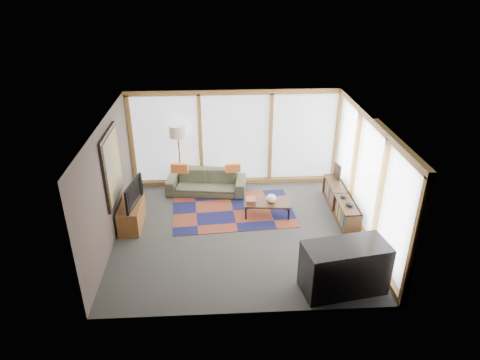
{
  "coord_description": "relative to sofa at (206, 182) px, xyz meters",
  "views": [
    {
      "loc": [
        -0.48,
        -8.02,
        5.33
      ],
      "look_at": [
        0.0,
        0.4,
        1.1
      ],
      "focal_mm": 32.0,
      "sensor_mm": 36.0,
      "label": 1
    }
  ],
  "objects": [
    {
      "name": "television",
      "position": [
        -1.65,
        -1.52,
        0.54
      ],
      "size": [
        0.3,
        0.99,
        0.57
      ],
      "primitive_type": "imported",
      "rotation": [
        0.0,
        0.0,
        1.4
      ],
      "color": "black",
      "rests_on": "tv_console"
    },
    {
      "name": "vase",
      "position": [
        1.54,
        -1.25,
        0.16
      ],
      "size": [
        0.25,
        0.25,
        0.2
      ],
      "primitive_type": "ellipsoid",
      "rotation": [
        0.0,
        0.0,
        -0.06
      ],
      "color": "silver",
      "rests_on": "coffee_table"
    },
    {
      "name": "book_stack",
      "position": [
        1.07,
        -1.22,
        0.11
      ],
      "size": [
        0.23,
        0.29,
        0.09
      ],
      "primitive_type": "cube",
      "rotation": [
        0.0,
        0.0,
        -0.03
      ],
      "color": "brown",
      "rests_on": "coffee_table"
    },
    {
      "name": "sofa",
      "position": [
        0.0,
        0.0,
        0.0
      ],
      "size": [
        2.12,
        1.04,
        0.59
      ],
      "primitive_type": "imported",
      "rotation": [
        0.0,
        0.0,
        -0.13
      ],
      "color": "#3F412F",
      "rests_on": "ground"
    },
    {
      "name": "bar_counter",
      "position": [
        2.53,
        -3.9,
        0.18
      ],
      "size": [
        1.6,
        0.95,
        0.95
      ],
      "primitive_type": "cube",
      "rotation": [
        0.0,
        0.0,
        0.17
      ],
      "color": "black",
      "rests_on": "ground"
    },
    {
      "name": "pillow_right",
      "position": [
        0.69,
        -0.03,
        0.4
      ],
      "size": [
        0.4,
        0.15,
        0.22
      ],
      "primitive_type": "cube",
      "rotation": [
        0.0,
        0.0,
        0.09
      ],
      "color": "#CD6127",
      "rests_on": "sofa"
    },
    {
      "name": "bowl_b",
      "position": [
        3.2,
        -1.42,
        0.26
      ],
      "size": [
        0.19,
        0.19,
        0.08
      ],
      "primitive_type": "ellipsoid",
      "rotation": [
        0.0,
        0.0,
        0.19
      ],
      "color": "black",
      "rests_on": "bookshelf"
    },
    {
      "name": "pillow_left",
      "position": [
        -0.67,
        0.0,
        0.42
      ],
      "size": [
        0.45,
        0.19,
        0.24
      ],
      "primitive_type": "cube",
      "rotation": [
        0.0,
        0.0,
        -0.13
      ],
      "color": "#CD6127",
      "rests_on": "sofa"
    },
    {
      "name": "tv_console",
      "position": [
        -1.68,
        -1.49,
        -0.02
      ],
      "size": [
        0.46,
        1.11,
        0.56
      ],
      "primitive_type": "cube",
      "color": "brown",
      "rests_on": "ground"
    },
    {
      "name": "ground",
      "position": [
        0.79,
        -1.93,
        -0.3
      ],
      "size": [
        5.5,
        5.5,
        0.0
      ],
      "primitive_type": "plane",
      "color": "#30302D",
      "rests_on": "ground"
    },
    {
      "name": "coffee_table",
      "position": [
        1.45,
        -1.23,
        -0.12
      ],
      "size": [
        1.11,
        0.62,
        0.36
      ],
      "primitive_type": null,
      "rotation": [
        0.0,
        0.0,
        -0.08
      ],
      "color": "#332014",
      "rests_on": "ground"
    },
    {
      "name": "bowl_a",
      "position": [
        3.24,
        -1.8,
        0.27
      ],
      "size": [
        0.21,
        0.21,
        0.1
      ],
      "primitive_type": "ellipsoid",
      "rotation": [
        0.0,
        0.0,
        -0.05
      ],
      "color": "black",
      "rests_on": "bookshelf"
    },
    {
      "name": "room_envelope",
      "position": [
        1.28,
        -1.37,
        1.24
      ],
      "size": [
        5.52,
        5.02,
        2.62
      ],
      "color": "#483D35",
      "rests_on": "ground"
    },
    {
      "name": "floor_lamp",
      "position": [
        -0.68,
        0.29,
        0.59
      ],
      "size": [
        0.45,
        0.45,
        1.77
      ],
      "primitive_type": null,
      "color": "#2E2017",
      "rests_on": "ground"
    },
    {
      "name": "shelf_picture",
      "position": [
        3.3,
        -0.43,
        0.42
      ],
      "size": [
        0.11,
        0.3,
        0.4
      ],
      "primitive_type": "cube",
      "rotation": [
        0.0,
        0.0,
        0.24
      ],
      "color": "black",
      "rests_on": "bookshelf"
    },
    {
      "name": "rug",
      "position": [
        0.65,
        -1.0,
        -0.29
      ],
      "size": [
        3.02,
        2.07,
        0.01
      ],
      "primitive_type": "cube",
      "rotation": [
        0.0,
        0.0,
        0.08
      ],
      "color": "maroon",
      "rests_on": "ground"
    },
    {
      "name": "bookshelf",
      "position": [
        3.22,
        -1.21,
        -0.04
      ],
      "size": [
        0.38,
        2.08,
        0.52
      ],
      "primitive_type": null,
      "color": "#332014",
      "rests_on": "ground"
    }
  ]
}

